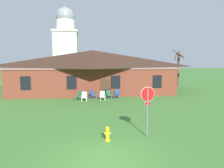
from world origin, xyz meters
The scene contains 13 objects.
ground_plane centered at (0.00, 0.00, 0.00)m, with size 200.00×200.00×0.00m, color #3D702D.
brick_building centered at (0.00, 19.84, 2.88)m, with size 20.80×10.40×5.64m.
dome_tower centered at (-5.27, 35.85, 7.24)m, with size 5.18×5.18×16.11m.
stop_sign centered at (2.62, 2.45, 2.00)m, with size 0.80×0.13×2.82m.
lawn_chair_by_porch centered at (-1.61, 13.52, 0.50)m, with size 0.83×0.86×0.96m.
lawn_chair_near_door centered at (-1.08, 12.95, 0.50)m, with size 0.68×0.71×0.96m.
lawn_chair_left_end centered at (-0.17, 14.19, 0.50)m, with size 0.85×0.87×0.96m.
lawn_chair_middle centered at (0.87, 13.16, 0.50)m, with size 0.64×0.67×0.96m.
lawn_chair_right_end centered at (1.64, 14.16, 0.50)m, with size 0.77×0.82×0.96m.
lawn_chair_far_side centered at (2.60, 14.15, 0.50)m, with size 0.73×0.78×0.96m.
bare_tree_beside_building centered at (13.46, 22.17, 3.17)m, with size 1.90×2.00×5.92m.
fire_hydrant centered at (0.37, 2.10, 0.38)m, with size 0.36×0.28×0.79m.
trash_bin centered at (1.64, 14.55, 0.50)m, with size 0.56×0.56×0.98m.
Camera 1 is at (-0.57, -8.10, 4.25)m, focal length 32.23 mm.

